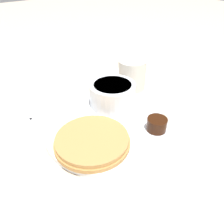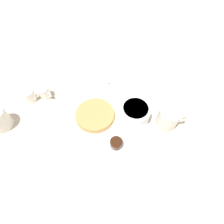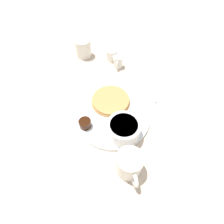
# 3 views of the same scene
# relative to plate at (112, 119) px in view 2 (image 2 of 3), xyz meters

# --- Properties ---
(ground_plane) EXTENTS (4.00, 4.00, 0.00)m
(ground_plane) POSITION_rel_plate_xyz_m (0.00, 0.00, -0.01)
(ground_plane) COLOR #C6B299
(plate) EXTENTS (0.29, 0.29, 0.01)m
(plate) POSITION_rel_plate_xyz_m (0.00, 0.00, 0.00)
(plate) COLOR white
(plate) RESTS_ON ground_plane
(pancake_stack) EXTENTS (0.16, 0.16, 0.02)m
(pancake_stack) POSITION_rel_plate_xyz_m (0.06, 0.03, 0.01)
(pancake_stack) COLOR #B78447
(pancake_stack) RESTS_ON plate
(bowl) EXTENTS (0.12, 0.12, 0.06)m
(bowl) POSITION_rel_plate_xyz_m (-0.06, -0.06, 0.04)
(bowl) COLOR white
(bowl) RESTS_ON plate
(syrup_cup) EXTENTS (0.04, 0.04, 0.03)m
(syrup_cup) POSITION_rel_plate_xyz_m (-0.08, 0.08, 0.02)
(syrup_cup) COLOR black
(syrup_cup) RESTS_ON plate
(butter_ramekin) EXTENTS (0.05, 0.05, 0.04)m
(butter_ramekin) POSITION_rel_plate_xyz_m (-0.09, -0.06, 0.02)
(butter_ramekin) COLOR white
(butter_ramekin) RESTS_ON plate
(coffee_mug) EXTENTS (0.10, 0.08, 0.09)m
(coffee_mug) POSITION_rel_plate_xyz_m (-0.18, -0.11, 0.04)
(coffee_mug) COLOR silver
(coffee_mug) RESTS_ON ground_plane
(creamer_pitcher_near) EXTENTS (0.07, 0.04, 0.06)m
(creamer_pitcher_near) POSITION_rel_plate_xyz_m (0.30, 0.07, 0.02)
(creamer_pitcher_near) COLOR white
(creamer_pitcher_near) RESTS_ON ground_plane
(creamer_pitcher_far) EXTENTS (0.07, 0.06, 0.06)m
(creamer_pitcher_far) POSITION_rel_plate_xyz_m (0.34, 0.12, 0.02)
(creamer_pitcher_far) COLOR white
(creamer_pitcher_far) RESTS_ON ground_plane
(fork) EXTENTS (0.14, 0.05, 0.00)m
(fork) POSITION_rel_plate_xyz_m (0.11, -0.15, -0.00)
(fork) COLOR silver
(fork) RESTS_ON ground_plane
(napkin) EXTENTS (0.12, 0.09, 0.00)m
(napkin) POSITION_rel_plate_xyz_m (-0.19, -0.22, -0.00)
(napkin) COLOR white
(napkin) RESTS_ON ground_plane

